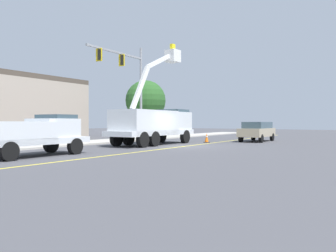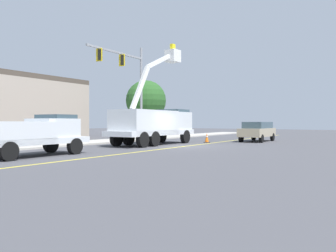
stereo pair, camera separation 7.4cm
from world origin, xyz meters
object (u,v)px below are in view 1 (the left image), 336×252
Objects in this scene: passing_minivan at (257,130)px; utility_bucket_truck at (155,123)px; service_pickup_truck at (32,133)px; traffic_signal_mast at (128,76)px; traffic_cone_mid_front at (207,138)px.

utility_bucket_truck is at bearing 153.49° from passing_minivan.
service_pickup_truck is 1.16× the size of passing_minivan.
traffic_signal_mast is at bearing 24.88° from service_pickup_truck.
passing_minivan is at bearing -9.63° from service_pickup_truck.
passing_minivan is (8.66, -4.32, -0.65)m from utility_bucket_truck.
traffic_cone_mid_front is (15.04, -0.62, -0.74)m from service_pickup_truck.
passing_minivan is 12.20m from traffic_signal_mast.
utility_bucket_truck is 5.06m from traffic_cone_mid_front.
service_pickup_truck is 0.68× the size of traffic_signal_mast.
traffic_signal_mast is (-2.78, 6.30, 5.34)m from traffic_cone_mid_front.
passing_minivan is 0.59× the size of traffic_signal_mast.
traffic_signal_mast reaches higher than service_pickup_truck.
passing_minivan is (19.09, -3.24, -0.15)m from service_pickup_truck.
traffic_signal_mast is (-6.84, 8.92, 4.75)m from passing_minivan.
service_pickup_truck is 15.07m from traffic_cone_mid_front.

